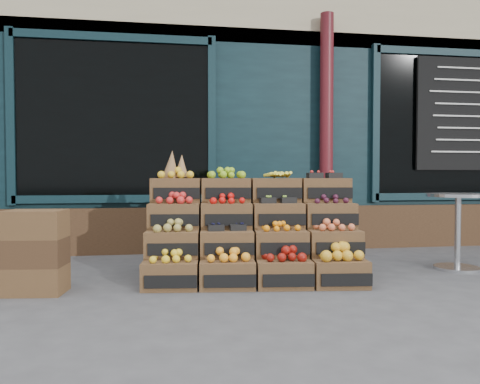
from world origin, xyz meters
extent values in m
plane|color=#454548|center=(0.00, 0.00, 0.00)|extent=(60.00, 60.00, 0.00)
cube|color=black|center=(0.00, 5.20, 2.40)|extent=(12.00, 6.00, 4.80)
cube|color=black|center=(0.00, 2.25, 1.50)|extent=(12.00, 0.12, 3.00)
cube|color=#412A1A|center=(0.00, 2.18, 0.30)|extent=(12.00, 0.18, 0.60)
cube|color=black|center=(-1.60, 2.18, 1.75)|extent=(2.40, 0.06, 2.00)
cube|color=black|center=(3.20, 2.18, 1.75)|extent=(2.40, 0.06, 2.00)
cylinder|color=#511218|center=(1.20, 2.05, 1.60)|extent=(0.18, 0.18, 3.20)
cube|color=black|center=(3.20, 2.10, 1.90)|extent=(1.30, 0.04, 1.60)
cube|color=brown|center=(-0.92, 0.19, 0.12)|extent=(0.53, 0.40, 0.25)
cube|color=black|center=(-0.94, 0.01, 0.10)|extent=(0.46, 0.07, 0.11)
cube|color=yellow|center=(-0.92, 0.19, 0.29)|extent=(0.42, 0.30, 0.08)
cube|color=brown|center=(-0.41, 0.14, 0.12)|extent=(0.53, 0.40, 0.25)
cube|color=black|center=(-0.43, -0.04, 0.10)|extent=(0.46, 0.07, 0.11)
cube|color=orange|center=(-0.41, 0.14, 0.29)|extent=(0.42, 0.30, 0.09)
cube|color=brown|center=(0.11, 0.08, 0.12)|extent=(0.53, 0.40, 0.25)
cube|color=black|center=(0.09, -0.10, 0.10)|extent=(0.46, 0.07, 0.11)
cube|color=maroon|center=(0.11, 0.08, 0.30)|extent=(0.42, 0.30, 0.09)
cube|color=brown|center=(0.62, 0.02, 0.12)|extent=(0.53, 0.40, 0.25)
cube|color=black|center=(0.60, -0.16, 0.10)|extent=(0.46, 0.07, 0.11)
cube|color=gold|center=(0.62, 0.02, 0.31)|extent=(0.42, 0.30, 0.12)
cube|color=brown|center=(-0.89, 0.40, 0.37)|extent=(0.53, 0.40, 0.25)
cube|color=black|center=(-0.91, 0.22, 0.35)|extent=(0.46, 0.07, 0.11)
cube|color=olive|center=(-0.89, 0.40, 0.54)|extent=(0.42, 0.30, 0.08)
cube|color=brown|center=(-0.38, 0.35, 0.37)|extent=(0.53, 0.40, 0.25)
cube|color=black|center=(-0.40, 0.16, 0.35)|extent=(0.46, 0.07, 0.11)
cube|color=black|center=(-0.38, 0.35, 0.51)|extent=(0.42, 0.30, 0.03)
cube|color=brown|center=(0.13, 0.29, 0.37)|extent=(0.53, 0.40, 0.25)
cube|color=black|center=(0.11, 0.11, 0.35)|extent=(0.46, 0.07, 0.11)
cube|color=orange|center=(0.13, 0.29, 0.53)|extent=(0.42, 0.30, 0.07)
cube|color=brown|center=(0.64, 0.23, 0.37)|extent=(0.53, 0.40, 0.25)
cube|color=black|center=(0.62, 0.05, 0.35)|extent=(0.46, 0.07, 0.11)
cube|color=#D9653D|center=(0.64, 0.23, 0.54)|extent=(0.42, 0.30, 0.08)
cube|color=brown|center=(-0.87, 0.61, 0.62)|extent=(0.53, 0.40, 0.25)
cube|color=black|center=(-0.89, 0.43, 0.60)|extent=(0.46, 0.07, 0.11)
cube|color=red|center=(-0.87, 0.61, 0.79)|extent=(0.42, 0.30, 0.08)
cube|color=brown|center=(-0.36, 0.55, 0.62)|extent=(0.53, 0.40, 0.25)
cube|color=black|center=(-0.38, 0.37, 0.60)|extent=(0.46, 0.07, 0.11)
cube|color=red|center=(-0.36, 0.55, 0.78)|extent=(0.42, 0.30, 0.07)
cube|color=brown|center=(0.15, 0.50, 0.62)|extent=(0.53, 0.40, 0.25)
cube|color=black|center=(0.13, 0.32, 0.60)|extent=(0.46, 0.07, 0.11)
cube|color=#86B339|center=(0.15, 0.50, 0.76)|extent=(0.42, 0.30, 0.03)
cube|color=brown|center=(0.66, 0.44, 0.62)|extent=(0.53, 0.40, 0.25)
cube|color=black|center=(0.64, 0.26, 0.60)|extent=(0.46, 0.07, 0.11)
cube|color=#391224|center=(0.66, 0.44, 0.78)|extent=(0.42, 0.30, 0.06)
cube|color=brown|center=(-0.85, 0.82, 0.87)|extent=(0.53, 0.40, 0.25)
cube|color=black|center=(-0.87, 0.64, 0.84)|extent=(0.46, 0.07, 0.11)
cube|color=gold|center=(-0.85, 0.82, 1.03)|extent=(0.42, 0.30, 0.08)
cube|color=brown|center=(-0.34, 0.76, 0.87)|extent=(0.53, 0.40, 0.25)
cube|color=black|center=(-0.36, 0.58, 0.84)|extent=(0.46, 0.07, 0.11)
cube|color=#83B01B|center=(-0.34, 0.76, 1.03)|extent=(0.42, 0.30, 0.08)
cube|color=brown|center=(0.18, 0.71, 0.87)|extent=(0.53, 0.40, 0.25)
cube|color=black|center=(0.16, 0.52, 0.84)|extent=(0.46, 0.07, 0.11)
cube|color=yellow|center=(0.18, 0.71, 1.03)|extent=(0.42, 0.30, 0.08)
cube|color=brown|center=(0.69, 0.65, 0.87)|extent=(0.53, 0.40, 0.25)
cube|color=black|center=(0.67, 0.47, 0.84)|extent=(0.46, 0.07, 0.11)
cube|color=red|center=(0.69, 0.65, 1.01)|extent=(0.42, 0.30, 0.03)
cube|color=#412A1A|center=(-0.13, 0.32, 0.12)|extent=(2.07, 0.56, 0.25)
cube|color=#412A1A|center=(-0.10, 0.53, 0.25)|extent=(2.07, 0.56, 0.50)
cube|color=#412A1A|center=(-0.08, 0.73, 0.37)|extent=(2.07, 0.56, 0.74)
cone|color=olive|center=(-0.90, 0.82, 1.14)|extent=(0.17, 0.17, 0.29)
cone|color=olive|center=(-0.79, 0.86, 1.12)|extent=(0.15, 0.15, 0.25)
cube|color=brown|center=(-2.06, 0.19, 0.12)|extent=(0.52, 0.39, 0.24)
cube|color=#412A1A|center=(-2.06, 0.19, 0.36)|extent=(0.52, 0.39, 0.24)
cube|color=brown|center=(-2.06, 0.19, 0.60)|extent=(0.52, 0.39, 0.24)
cylinder|color=#BABCC2|center=(2.16, 0.56, 0.02)|extent=(0.48, 0.48, 0.03)
cylinder|color=#BABCC2|center=(2.16, 0.56, 0.40)|extent=(0.07, 0.07, 0.79)
cylinder|color=#BABCC2|center=(2.16, 0.56, 0.81)|extent=(0.66, 0.66, 0.03)
imported|color=#17511D|center=(-1.43, 2.75, 1.00)|extent=(0.83, 0.65, 2.00)
camera|label=1|loc=(-0.95, -4.04, 1.02)|focal=35.00mm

